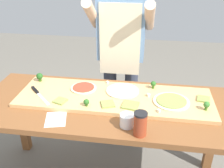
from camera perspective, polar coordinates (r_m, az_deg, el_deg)
The scene contains 21 objects.
prep_table at distance 1.90m, azimuth -1.25°, elevation -6.95°, with size 1.84×0.75×0.79m.
cutting_board at distance 1.89m, azimuth 0.52°, elevation -2.99°, with size 1.40×0.44×0.03m, color tan.
chefs_knife at distance 1.99m, azimuth -15.98°, elevation -1.89°, with size 0.22×0.23×0.02m.
pizza_whole_tomato_red at distance 1.99m, azimuth -6.26°, elevation -0.83°, with size 0.20×0.20×0.02m.
pizza_whole_pesto_green at distance 1.85m, azimuth 12.89°, elevation -3.70°, with size 0.25×0.25×0.02m.
pizza_whole_white_garlic at distance 1.94m, azimuth 2.34°, elevation -1.44°, with size 0.24×0.24×0.02m.
pizza_slice_far_right at distance 1.77m, azimuth 4.04°, elevation -4.67°, with size 0.11×0.11×0.01m, color #899E4C.
pizza_slice_near_left at distance 1.85m, azimuth -11.29°, elevation -3.63°, with size 0.08×0.08×0.01m, color #899E4C.
pizza_slice_near_right at distance 1.78m, azimuth -0.94°, elevation -4.41°, with size 0.09×0.09×0.01m, color #899E4C.
pizza_slice_far_left at distance 1.94m, azimuth 19.43°, elevation -3.12°, with size 0.08×0.08×0.01m, color #899E4C.
broccoli_floret_front_left at distance 1.99m, azimuth 9.06°, elevation -0.02°, with size 0.04×0.04×0.06m.
broccoli_floret_back_left at distance 1.81m, azimuth 20.03°, elevation -4.38°, with size 0.04×0.04×0.06m.
broccoli_floret_center_left at distance 2.15m, azimuth -15.60°, elevation 1.59°, with size 0.05×0.05×0.07m.
broccoli_floret_back_right at distance 1.76m, azimuth -5.65°, elevation -3.98°, with size 0.04×0.04×0.05m.
cheese_crumble_a at distance 2.05m, azimuth -0.98°, elevation 0.36°, with size 0.02×0.02×0.02m, color white.
cheese_crumble_b at distance 1.89m, azimuth 8.00°, elevation -2.43°, with size 0.02×0.02×0.02m, color silver.
cheese_crumble_c at distance 1.73m, azimuth 10.23°, elevation -5.80°, with size 0.02×0.02×0.02m, color silver.
flour_cup at distance 1.61m, azimuth 3.30°, elevation -8.11°, with size 0.09×0.09×0.08m.
sauce_jar at distance 1.52m, azimuth 6.20°, elevation -8.68°, with size 0.08×0.08×0.15m.
recipe_note at distance 1.72m, azimuth -12.22°, elevation -7.54°, with size 0.13×0.17×0.00m, color white.
cook_center at distance 2.30m, azimuth 2.00°, elevation 8.04°, with size 0.54×0.39×1.67m.
Camera 1 is at (0.27, -1.54, 1.76)m, focal length 41.69 mm.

